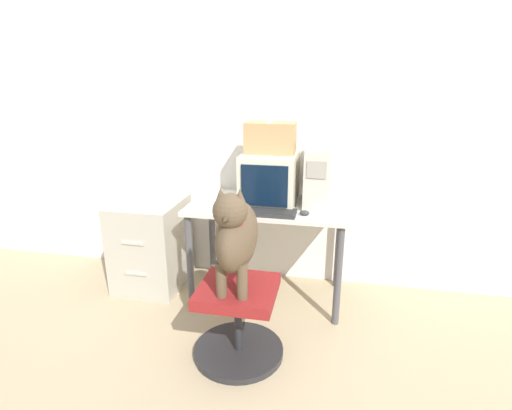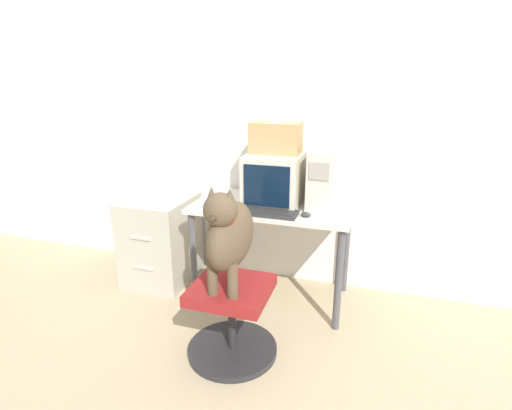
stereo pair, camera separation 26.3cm
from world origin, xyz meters
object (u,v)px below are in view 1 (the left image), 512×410
Objects in this scene: pc_tower at (318,176)px; filing_cabinet at (151,243)px; crt_monitor at (270,178)px; office_chair at (238,320)px; dog at (236,234)px; keyboard at (262,212)px; cardboard_box at (271,138)px.

pc_tower is 1.47m from filing_cabinet.
office_chair is (-0.06, -0.78, -0.71)m from crt_monitor.
dog is (-0.41, -0.82, -0.16)m from pc_tower.
dog is (-0.06, -0.79, -0.14)m from crt_monitor.
pc_tower reaches higher than keyboard.
crt_monitor is at bearing 2.24° from filing_cabinet.
crt_monitor is at bearing -175.44° from pc_tower.
cardboard_box is (0.06, 0.78, 1.01)m from office_chair.
dog is at bearing -94.67° from crt_monitor.
crt_monitor is 1.15m from filing_cabinet.
pc_tower reaches higher than filing_cabinet.
cardboard_box is (0.06, 0.80, 0.43)m from dog.
dog is 0.91m from cardboard_box.
cardboard_box reaches higher than filing_cabinet.
pc_tower is 0.90× the size of keyboard.
office_chair is 0.88× the size of dog.
crt_monitor is at bearing 87.17° from keyboard.
keyboard is at bearing -139.89° from pc_tower.
crt_monitor reaches higher than filing_cabinet.
cardboard_box is at bearing -176.08° from pc_tower.
keyboard is (-0.01, -0.27, -0.17)m from crt_monitor.
crt_monitor is at bearing -90.00° from cardboard_box.
dog is at bearing -95.64° from keyboard.
crt_monitor is 0.81m from dog.
keyboard is 0.52m from dog.
office_chair is 0.78× the size of filing_cabinet.
cardboard_box is at bearing 85.35° from dog.
keyboard is 0.74× the size of dog.
filing_cabinet is 1.33m from cardboard_box.
office_chair is at bearing -116.93° from pc_tower.
keyboard reaches higher than filing_cabinet.
crt_monitor is 1.06m from office_chair.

